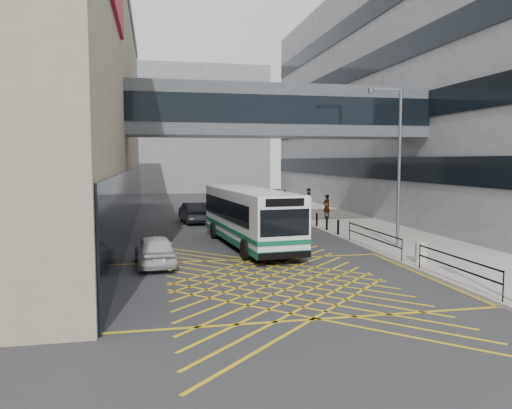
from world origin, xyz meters
TOP-DOWN VIEW (x-y plane):
  - ground at (0.00, 0.00)m, footprint 120.00×120.00m
  - building_right at (23.98, 24.00)m, footprint 24.09×44.00m
  - building_far at (-2.00, 60.00)m, footprint 28.00×16.00m
  - skybridge at (3.00, 12.00)m, footprint 20.00×4.10m
  - pavement at (9.00, 15.00)m, footprint 6.00×54.00m
  - box_junction at (0.00, 0.00)m, footprint 12.00×9.00m
  - bus at (0.45, 8.13)m, footprint 3.56×11.05m
  - car_white at (-4.50, 3.95)m, footprint 2.16×4.54m
  - car_dark at (-1.64, 18.80)m, footprint 2.41×5.02m
  - car_silver at (1.83, 17.16)m, footprint 2.67×4.42m
  - street_lamp at (7.70, 5.77)m, footprint 1.83×0.36m
  - litter_bin at (6.81, 1.55)m, footprint 0.52×0.52m
  - kerb_railings at (6.15, 1.78)m, footprint 0.05×12.54m
  - bollards at (6.25, 15.00)m, footprint 0.14×10.14m
  - pedestrian_a at (8.39, 18.06)m, footprint 0.87×0.77m
  - pedestrian_b at (8.95, 24.13)m, footprint 1.09×0.83m
  - pedestrian_c at (7.43, 26.80)m, footprint 1.05×1.01m

SIDE VIEW (x-z plane):
  - ground at x=0.00m, z-range 0.00..0.00m
  - box_junction at x=0.00m, z-range 0.00..0.01m
  - pavement at x=9.00m, z-range 0.00..0.16m
  - litter_bin at x=6.81m, z-range 0.16..1.05m
  - bollards at x=6.25m, z-range 0.16..1.06m
  - car_silver at x=1.83m, z-range 0.00..1.28m
  - car_white at x=-4.50m, z-range 0.00..1.40m
  - car_dark at x=-1.64m, z-range 0.00..1.52m
  - kerb_railings at x=6.15m, z-range 0.38..1.38m
  - pedestrian_c at x=7.43m, z-range 0.16..1.83m
  - pedestrian_a at x=8.39m, z-range 0.16..1.98m
  - pedestrian_b at x=8.95m, z-range 0.16..2.13m
  - bus at x=0.45m, z-range 0.11..3.15m
  - street_lamp at x=7.70m, z-range 0.72..8.78m
  - skybridge at x=3.00m, z-range 6.00..9.00m
  - building_far at x=-2.00m, z-range 0.00..18.00m
  - building_right at x=23.98m, z-range 0.00..20.00m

